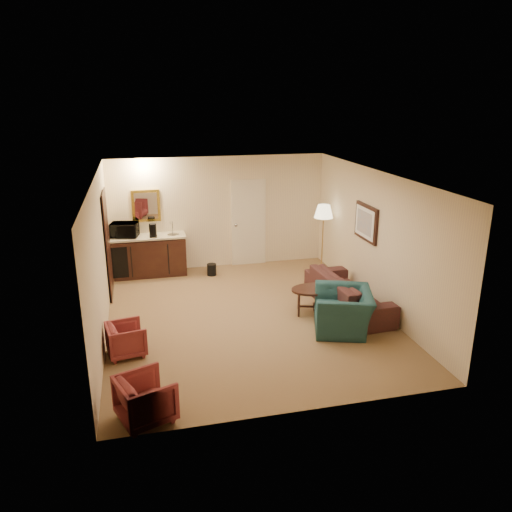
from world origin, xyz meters
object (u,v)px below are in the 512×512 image
(sofa, at_px, (348,287))
(coffee_maker, at_px, (153,230))
(rose_chair_near, at_px, (126,338))
(floor_lamp, at_px, (323,239))
(waste_bin, at_px, (212,270))
(rose_chair_far, at_px, (146,397))
(wetbar_cabinet, at_px, (150,255))
(microwave, at_px, (124,228))
(teal_armchair, at_px, (344,304))
(coffee_table, at_px, (314,301))

(sofa, distance_m, coffee_maker, 4.45)
(rose_chair_near, bearing_deg, floor_lamp, -66.55)
(waste_bin, bearing_deg, rose_chair_near, -119.26)
(sofa, height_order, rose_chair_far, sofa)
(wetbar_cabinet, relative_size, microwave, 2.84)
(rose_chair_near, distance_m, rose_chair_far, 1.79)
(rose_chair_near, bearing_deg, coffee_maker, -20.09)
(wetbar_cabinet, bearing_deg, teal_armchair, -48.91)
(wetbar_cabinet, distance_m, sofa, 4.56)
(coffee_table, bearing_deg, wetbar_cabinet, 135.35)
(rose_chair_far, xyz_separation_m, microwave, (-0.25, 5.47, 0.79))
(coffee_table, relative_size, microwave, 1.53)
(teal_armchair, height_order, coffee_table, teal_armchair)
(microwave, bearing_deg, waste_bin, 1.14)
(teal_armchair, height_order, microwave, microwave)
(wetbar_cabinet, height_order, sofa, wetbar_cabinet)
(wetbar_cabinet, height_order, coffee_table, wetbar_cabinet)
(wetbar_cabinet, distance_m, rose_chair_far, 5.43)
(waste_bin, bearing_deg, teal_armchair, -61.06)
(rose_chair_far, relative_size, coffee_table, 0.75)
(microwave, relative_size, coffee_maker, 1.93)
(coffee_table, height_order, waste_bin, coffee_table)
(rose_chair_near, bearing_deg, microwave, -10.38)
(coffee_table, distance_m, floor_lamp, 2.39)
(sofa, height_order, floor_lamp, floor_lamp)
(coffee_table, bearing_deg, teal_armchair, -71.33)
(sofa, xyz_separation_m, microwave, (-4.10, 2.85, 0.67))
(teal_armchair, bearing_deg, waste_bin, -132.95)
(coffee_table, relative_size, waste_bin, 3.33)
(teal_armchair, bearing_deg, microwave, -116.95)
(sofa, relative_size, floor_lamp, 1.42)
(floor_lamp, bearing_deg, waste_bin, 171.21)
(rose_chair_far, bearing_deg, coffee_maker, -24.14)
(wetbar_cabinet, distance_m, rose_chair_near, 3.69)
(microwave, distance_m, coffee_maker, 0.63)
(rose_chair_near, height_order, coffee_table, rose_chair_near)
(teal_armchair, height_order, coffee_maker, coffee_maker)
(coffee_table, relative_size, floor_lamp, 0.55)
(rose_chair_far, distance_m, waste_bin, 5.32)
(teal_armchair, xyz_separation_m, waste_bin, (-1.81, 3.27, -0.34))
(sofa, distance_m, waste_bin, 3.34)
(teal_armchair, xyz_separation_m, floor_lamp, (0.69, 2.88, 0.32))
(sofa, bearing_deg, microwave, 52.21)
(teal_armchair, bearing_deg, sofa, 169.58)
(rose_chair_near, xyz_separation_m, floor_lamp, (4.35, 2.92, 0.51))
(rose_chair_far, xyz_separation_m, waste_bin, (1.60, 5.07, -0.20))
(floor_lamp, bearing_deg, microwave, 169.78)
(sofa, distance_m, rose_chair_near, 4.19)
(coffee_maker, bearing_deg, rose_chair_near, -90.96)
(wetbar_cabinet, bearing_deg, coffee_table, -44.65)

